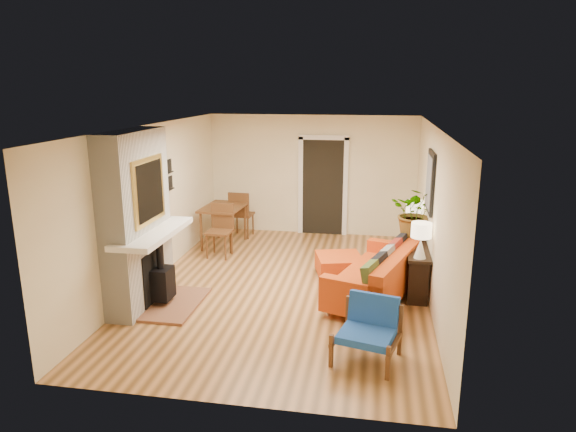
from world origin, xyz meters
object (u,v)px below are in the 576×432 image
object	(u,v)px
sofa	(380,275)
lamp_far	(415,212)
blue_chair	(369,326)
dining_table	(227,214)
console_table	(416,251)
houseplant	(416,212)
lamp_near	(421,236)
ottoman	(339,265)

from	to	relation	value
sofa	lamp_far	xyz separation A→B (m)	(0.56, 1.39, 0.69)
blue_chair	lamp_far	distance (m)	3.34
blue_chair	dining_table	world-z (taller)	dining_table
blue_chair	console_table	bearing A→B (deg)	74.40
sofa	houseplant	xyz separation A→B (m)	(0.55, 0.95, 0.79)
console_table	houseplant	bearing A→B (deg)	92.02
sofa	lamp_far	world-z (taller)	lamp_far
lamp_far	lamp_near	bearing A→B (deg)	-90.00
dining_table	lamp_near	distance (m)	4.33
blue_chair	lamp_far	bearing A→B (deg)	77.80
sofa	ottoman	size ratio (longest dim) A/B	2.57
sofa	blue_chair	world-z (taller)	sofa
blue_chair	lamp_far	size ratio (longest dim) A/B	1.61
houseplant	lamp_far	bearing A→B (deg)	88.69
ottoman	lamp_far	world-z (taller)	lamp_far
ottoman	lamp_far	bearing A→B (deg)	24.56
blue_chair	lamp_near	bearing A→B (deg)	67.98
lamp_near	lamp_far	distance (m)	1.49
dining_table	ottoman	bearing A→B (deg)	-30.27
lamp_far	blue_chair	bearing A→B (deg)	-102.20
blue_chair	houseplant	xyz separation A→B (m)	(0.68, 2.76, 0.76)
blue_chair	lamp_far	world-z (taller)	lamp_far
console_table	lamp_far	xyz separation A→B (m)	(0.00, 0.72, 0.49)
sofa	console_table	size ratio (longest dim) A/B	1.27
blue_chair	console_table	world-z (taller)	blue_chair
sofa	console_table	distance (m)	0.89
sofa	houseplant	world-z (taller)	houseplant
lamp_near	console_table	bearing A→B (deg)	90.00
lamp_far	ottoman	bearing A→B (deg)	-155.44
sofa	houseplant	bearing A→B (deg)	60.03
console_table	lamp_far	distance (m)	0.87
dining_table	blue_chair	bearing A→B (deg)	-53.82
ottoman	houseplant	bearing A→B (deg)	6.08
console_table	lamp_far	size ratio (longest dim) A/B	3.43
houseplant	console_table	bearing A→B (deg)	-87.98
console_table	lamp_near	xyz separation A→B (m)	(0.00, -0.77, 0.49)
sofa	dining_table	world-z (taller)	dining_table
console_table	lamp_near	world-z (taller)	lamp_near
ottoman	blue_chair	world-z (taller)	blue_chair
lamp_near	houseplant	size ratio (longest dim) A/B	0.62
dining_table	lamp_near	size ratio (longest dim) A/B	3.50
sofa	lamp_near	distance (m)	0.89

